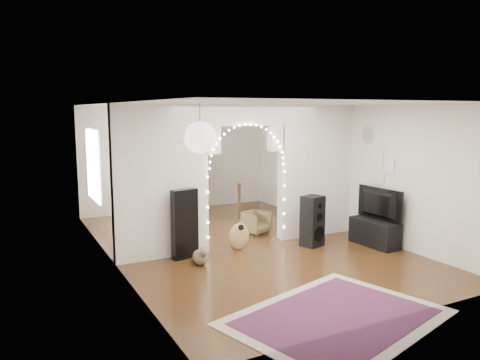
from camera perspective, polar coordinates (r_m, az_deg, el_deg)
name	(u,v)px	position (r m, az deg, el deg)	size (l,w,h in m)	color
floor	(245,245)	(9.17, 0.57, -7.89)	(7.50, 7.50, 0.00)	black
ceiling	(245,104)	(8.80, 0.59, 9.24)	(5.00, 7.50, 0.02)	white
wall_back	(177,158)	(12.30, -7.64, 2.65)	(5.00, 0.02, 2.70)	silver
wall_front	(392,214)	(5.89, 17.99, -4.02)	(5.00, 0.02, 2.70)	silver
wall_left	(112,186)	(8.03, -15.38, -0.65)	(0.02, 7.50, 2.70)	silver
wall_right	(348,169)	(10.28, 12.99, 1.37)	(0.02, 7.50, 2.70)	silver
divider_wall	(245,172)	(8.87, 0.58, 0.98)	(5.00, 0.20, 2.70)	silver
fairy_lights	(248,166)	(8.74, 0.98, 1.69)	(1.64, 0.04, 1.60)	#FFEABF
window	(93,165)	(9.77, -17.46, 1.72)	(0.04, 1.20, 1.40)	white
wall_clock	(368,135)	(9.76, 15.33, 5.34)	(0.31, 0.31, 0.03)	white
picture_frames	(381,167)	(9.52, 16.81, 1.58)	(0.02, 0.50, 0.70)	white
paper_lantern	(200,138)	(5.82, -4.89, 5.18)	(0.40, 0.40, 0.40)	white
ceiling_fan	(203,119)	(10.61, -4.52, 7.46)	(1.10, 1.10, 0.30)	#B48F3C
area_rug	(337,317)	(6.24, 11.74, -16.07)	(2.63, 1.96, 0.02)	maroon
guitar_case	(185,224)	(8.26, -6.76, -5.35)	(0.47, 0.16, 1.23)	black
acoustic_guitar	(239,226)	(8.72, -0.10, -5.57)	(0.45, 0.29, 1.07)	#B68348
tabby_cat	(200,257)	(8.01, -4.84, -9.28)	(0.24, 0.54, 0.35)	brown
floor_speaker	(312,221)	(9.07, 8.83, -4.99)	(0.45, 0.42, 0.97)	black
media_console	(375,233)	(9.42, 16.08, -6.20)	(0.40, 1.00, 0.50)	black
tv	(376,204)	(9.29, 16.22, -2.86)	(1.07, 0.14, 0.62)	black
bookcase	(181,184)	(12.15, -7.17, -0.46)	(1.38, 0.35, 1.42)	tan
dining_table	(179,192)	(11.13, -7.40, -1.43)	(1.24, 0.87, 0.76)	brown
flower_vase	(179,185)	(11.11, -7.42, -0.57)	(0.18, 0.18, 0.19)	white
dining_chair_left	(161,226)	(9.60, -9.62, -5.57)	(0.58, 0.60, 0.54)	brown
dining_chair_right	(255,222)	(9.93, 1.86, -5.20)	(0.50, 0.52, 0.47)	brown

